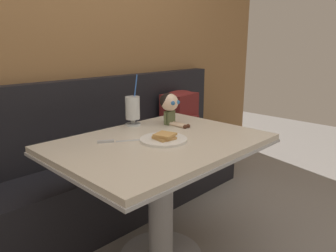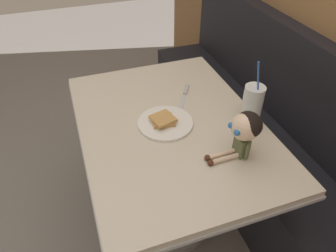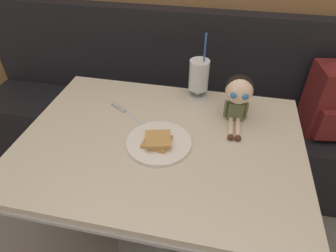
% 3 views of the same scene
% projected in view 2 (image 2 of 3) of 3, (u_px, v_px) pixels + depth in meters
% --- Properties ---
extents(ground_plane, '(8.00, 8.00, 0.00)m').
position_uv_depth(ground_plane, '(141.00, 227.00, 1.85)').
color(ground_plane, gray).
extents(booth_bench, '(2.60, 0.48, 1.00)m').
position_uv_depth(booth_bench, '(271.00, 156.00, 1.85)').
color(booth_bench, black).
rests_on(booth_bench, ground).
extents(diner_table, '(1.11, 0.81, 0.74)m').
position_uv_depth(diner_table, '(170.00, 154.00, 1.55)').
color(diner_table, beige).
rests_on(diner_table, ground).
extents(toast_plate, '(0.25, 0.25, 0.04)m').
position_uv_depth(toast_plate, '(165.00, 122.00, 1.42)').
color(toast_plate, white).
rests_on(toast_plate, diner_table).
extents(milkshake_glass, '(0.10, 0.10, 0.31)m').
position_uv_depth(milkshake_glass, '(253.00, 103.00, 1.38)').
color(milkshake_glass, silver).
rests_on(milkshake_glass, diner_table).
extents(butter_knife, '(0.21, 0.14, 0.01)m').
position_uv_depth(butter_knife, '(185.00, 93.00, 1.61)').
color(butter_knife, silver).
rests_on(butter_knife, diner_table).
extents(seated_doll, '(0.11, 0.22, 0.20)m').
position_uv_depth(seated_doll, '(245.00, 129.00, 1.20)').
color(seated_doll, '#5B6642').
rests_on(seated_doll, diner_table).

